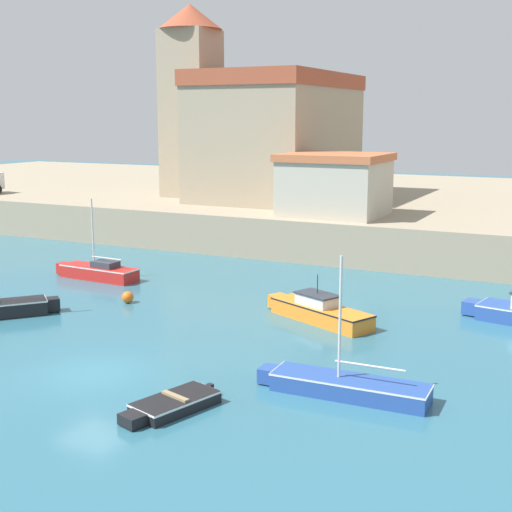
% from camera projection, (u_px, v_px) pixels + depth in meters
% --- Properties ---
extents(ground_plane, '(200.00, 200.00, 0.00)m').
position_uv_depth(ground_plane, '(93.00, 374.00, 26.35)').
color(ground_plane, '#2D667A').
extents(quay_seawall, '(120.00, 40.00, 2.76)m').
position_uv_depth(quay_seawall, '(397.00, 208.00, 62.91)').
color(quay_seawall, gray).
rests_on(quay_seawall, ground).
extents(sailboat_blue_1, '(6.04, 1.55, 4.85)m').
position_uv_depth(sailboat_blue_1, '(346.00, 385.00, 24.24)').
color(sailboat_blue_1, '#284C9E').
rests_on(sailboat_blue_1, ground).
extents(sailboat_red_2, '(5.58, 1.72, 4.71)m').
position_uv_depth(sailboat_red_2, '(98.00, 271.00, 41.66)').
color(sailboat_red_2, red).
rests_on(sailboat_red_2, ground).
extents(dinghy_black_3, '(2.17, 3.64, 0.50)m').
position_uv_depth(dinghy_black_3, '(172.00, 404.00, 23.02)').
color(dinghy_black_3, black).
rests_on(dinghy_black_3, ground).
extents(motorboat_orange_5, '(6.02, 3.63, 2.19)m').
position_uv_depth(motorboat_orange_5, '(318.00, 311.00, 33.11)').
color(motorboat_orange_5, orange).
rests_on(motorboat_orange_5, ground).
extents(mooring_buoy, '(0.60, 0.60, 0.60)m').
position_uv_depth(mooring_buoy, '(128.00, 297.00, 36.34)').
color(mooring_buoy, orange).
rests_on(mooring_buoy, ground).
extents(church, '(14.29, 15.39, 15.48)m').
position_uv_depth(church, '(264.00, 129.00, 58.19)').
color(church, gray).
rests_on(church, quay_seawall).
extents(harbor_shed_near_wharf, '(6.76, 6.14, 4.17)m').
position_uv_depth(harbor_shed_near_wharf, '(335.00, 184.00, 48.05)').
color(harbor_shed_near_wharf, '#BCB29E').
rests_on(harbor_shed_near_wharf, quay_seawall).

